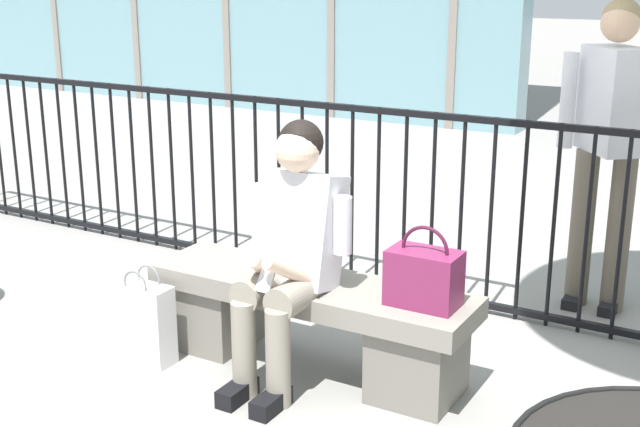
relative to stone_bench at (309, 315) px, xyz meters
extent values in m
plane|color=gray|center=(0.00, 0.00, -0.27)|extent=(60.00, 60.00, 0.00)
cube|color=gray|center=(0.00, 0.00, 0.13)|extent=(1.60, 0.44, 0.10)
cube|color=slate|center=(-0.56, 0.00, -0.10)|extent=(0.36, 0.37, 0.35)
cube|color=slate|center=(0.56, 0.00, -0.10)|extent=(0.36, 0.37, 0.35)
cylinder|color=gray|center=(-0.11, -0.18, 0.20)|extent=(0.15, 0.40, 0.15)
cylinder|color=gray|center=(-0.11, -0.38, -0.05)|extent=(0.11, 0.11, 0.45)
cube|color=black|center=(-0.11, -0.44, -0.23)|extent=(0.09, 0.22, 0.08)
cylinder|color=gray|center=(0.07, -0.18, 0.20)|extent=(0.15, 0.40, 0.15)
cylinder|color=gray|center=(0.07, -0.38, -0.05)|extent=(0.11, 0.11, 0.45)
cube|color=black|center=(0.07, -0.44, -0.23)|extent=(0.09, 0.22, 0.08)
cube|color=silver|center=(-0.02, -0.04, 0.44)|extent=(0.36, 0.30, 0.55)
cylinder|color=silver|center=(-0.24, -0.04, 0.49)|extent=(0.08, 0.08, 0.26)
cylinder|color=beige|center=(-0.10, -0.26, 0.32)|extent=(0.16, 0.28, 0.20)
cylinder|color=silver|center=(0.20, -0.04, 0.49)|extent=(0.08, 0.08, 0.26)
cylinder|color=beige|center=(0.06, -0.26, 0.32)|extent=(0.16, 0.28, 0.20)
cube|color=silver|center=(-0.02, -0.32, 0.30)|extent=(0.07, 0.10, 0.13)
sphere|color=beige|center=(-0.02, -0.06, 0.81)|extent=(0.20, 0.20, 0.20)
sphere|color=black|center=(-0.02, -0.03, 0.84)|extent=(0.20, 0.20, 0.20)
cube|color=#7A234C|center=(0.58, -0.01, 0.30)|extent=(0.31, 0.19, 0.25)
torus|color=#49152D|center=(0.58, -0.01, 0.43)|extent=(0.22, 0.02, 0.22)
cube|color=white|center=(-0.73, -0.34, -0.07)|extent=(0.29, 0.14, 0.39)
torus|color=slate|center=(-0.73, -0.39, 0.14)|extent=(0.14, 0.01, 0.14)
torus|color=slate|center=(-0.73, -0.29, 0.14)|extent=(0.14, 0.01, 0.14)
cylinder|color=#6B6051|center=(0.91, 1.47, 0.18)|extent=(0.13, 0.13, 0.90)
cube|color=black|center=(0.91, 1.43, -0.24)|extent=(0.09, 0.22, 0.06)
cylinder|color=#6B6051|center=(1.11, 1.47, 0.18)|extent=(0.13, 0.13, 0.90)
cube|color=black|center=(1.11, 1.43, -0.24)|extent=(0.09, 0.22, 0.06)
cube|color=silver|center=(1.01, 1.47, 0.91)|extent=(0.41, 0.43, 0.56)
cylinder|color=silver|center=(0.77, 1.47, 0.89)|extent=(0.08, 0.08, 0.52)
sphere|color=#DBAD89|center=(1.01, 1.47, 1.31)|extent=(0.20, 0.20, 0.20)
sphere|color=#997F59|center=(1.01, 1.49, 1.34)|extent=(0.20, 0.20, 0.20)
cylinder|color=black|center=(-3.23, 1.07, 0.28)|extent=(0.02, 0.02, 1.10)
cylinder|color=black|center=(-3.06, 1.07, 0.28)|extent=(0.02, 0.02, 1.10)
cylinder|color=black|center=(-2.89, 1.07, 0.28)|extent=(0.02, 0.02, 1.10)
cylinder|color=black|center=(-2.72, 1.07, 0.28)|extent=(0.02, 0.02, 1.10)
cylinder|color=black|center=(-2.55, 1.07, 0.28)|extent=(0.02, 0.02, 1.10)
cylinder|color=black|center=(-2.38, 1.07, 0.28)|extent=(0.02, 0.02, 1.10)
cylinder|color=black|center=(-2.21, 1.07, 0.28)|extent=(0.02, 0.02, 1.10)
cylinder|color=black|center=(-2.04, 1.07, 0.28)|extent=(0.02, 0.02, 1.10)
cylinder|color=black|center=(-1.87, 1.07, 0.28)|extent=(0.02, 0.02, 1.10)
cylinder|color=black|center=(-1.70, 1.07, 0.28)|extent=(0.02, 0.02, 1.10)
cylinder|color=black|center=(-1.53, 1.07, 0.28)|extent=(0.02, 0.02, 1.10)
cylinder|color=black|center=(-1.36, 1.07, 0.28)|extent=(0.02, 0.02, 1.10)
cylinder|color=black|center=(-1.19, 1.07, 0.28)|extent=(0.02, 0.02, 1.10)
cylinder|color=black|center=(-1.02, 1.07, 0.28)|extent=(0.02, 0.02, 1.10)
cylinder|color=black|center=(-0.85, 1.07, 0.28)|extent=(0.02, 0.02, 1.10)
cylinder|color=black|center=(-0.68, 1.07, 0.28)|extent=(0.02, 0.02, 1.10)
cylinder|color=black|center=(-0.51, 1.07, 0.28)|extent=(0.02, 0.02, 1.10)
cylinder|color=black|center=(-0.34, 1.07, 0.28)|extent=(0.02, 0.02, 1.10)
cylinder|color=black|center=(-0.17, 1.07, 0.28)|extent=(0.02, 0.02, 1.10)
cylinder|color=black|center=(0.00, 1.07, 0.28)|extent=(0.02, 0.02, 1.10)
cylinder|color=black|center=(0.17, 1.07, 0.28)|extent=(0.02, 0.02, 1.10)
cylinder|color=black|center=(0.34, 1.07, 0.28)|extent=(0.02, 0.02, 1.10)
cylinder|color=black|center=(0.51, 1.07, 0.28)|extent=(0.02, 0.02, 1.10)
cylinder|color=black|center=(0.68, 1.07, 0.28)|extent=(0.02, 0.02, 1.10)
cylinder|color=black|center=(0.85, 1.07, 0.28)|extent=(0.02, 0.02, 1.10)
cylinder|color=black|center=(1.02, 1.07, 0.28)|extent=(0.02, 0.02, 1.10)
cylinder|color=black|center=(1.19, 1.07, 0.28)|extent=(0.02, 0.02, 1.10)
cube|color=black|center=(0.00, 1.07, -0.22)|extent=(7.83, 0.04, 0.04)
cube|color=black|center=(0.00, 1.07, 0.81)|extent=(7.83, 0.04, 0.04)
camera|label=1|loc=(1.88, -3.16, 1.58)|focal=47.04mm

